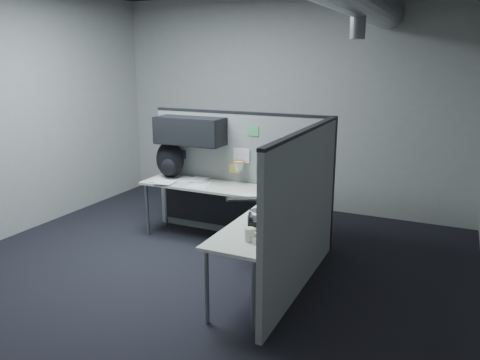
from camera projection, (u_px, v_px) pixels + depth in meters
The scene contains 12 objects.
room at pixel (244, 78), 4.30m from camera, with size 5.62×5.62×3.22m.
partition_back at pixel (226, 161), 5.99m from camera, with size 2.44×0.42×1.63m.
partition_right at pixel (303, 211), 4.59m from camera, with size 0.07×2.23×1.63m.
desk at pixel (237, 205), 5.45m from camera, with size 2.31×2.11×0.73m.
monitor at pixel (287, 173), 5.35m from camera, with size 0.65×0.65×0.53m.
keyboard at pixel (245, 200), 5.19m from camera, with size 0.43×0.33×0.04m.
mouse at pixel (262, 209), 4.88m from camera, with size 0.27×0.28×0.05m.
phone at pixel (257, 220), 4.47m from camera, with size 0.24×0.25×0.09m.
bottles at pixel (254, 237), 4.06m from camera, with size 0.13×0.18×0.08m.
cup at pixel (250, 235), 4.04m from camera, with size 0.09×0.09×0.12m, color beige.
papers at pixel (182, 181), 6.04m from camera, with size 0.82×0.64×0.02m.
backpack at pixel (170, 160), 6.17m from camera, with size 0.42×0.38×0.48m.
Camera 1 is at (2.38, -4.00, 2.26)m, focal length 35.00 mm.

